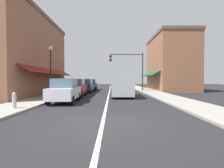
% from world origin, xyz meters
% --- Properties ---
extents(ground_plane, '(80.00, 80.00, 0.00)m').
position_xyz_m(ground_plane, '(0.00, 18.00, 0.00)').
color(ground_plane, black).
extents(sidewalk_left, '(2.60, 56.00, 0.12)m').
position_xyz_m(sidewalk_left, '(-5.50, 18.00, 0.06)').
color(sidewalk_left, gray).
rests_on(sidewalk_left, ground).
extents(sidewalk_right, '(2.60, 56.00, 0.12)m').
position_xyz_m(sidewalk_right, '(5.50, 18.00, 0.06)').
color(sidewalk_right, gray).
rests_on(sidewalk_right, ground).
extents(lane_center_stripe, '(0.14, 52.00, 0.01)m').
position_xyz_m(lane_center_stripe, '(0.00, 18.00, 0.00)').
color(lane_center_stripe, silver).
rests_on(lane_center_stripe, ground).
extents(storefront_left_block, '(6.04, 14.20, 8.74)m').
position_xyz_m(storefront_left_block, '(-9.16, 12.00, 4.37)').
color(storefront_left_block, '#8E5B42').
rests_on(storefront_left_block, ground).
extents(storefront_right_block, '(6.56, 10.20, 8.50)m').
position_xyz_m(storefront_right_block, '(9.42, 20.00, 4.25)').
color(storefront_right_block, '#8E5B42').
rests_on(storefront_right_block, ground).
extents(parked_car_nearest_left, '(1.88, 4.15, 1.77)m').
position_xyz_m(parked_car_nearest_left, '(-3.12, 5.96, 0.88)').
color(parked_car_nearest_left, silver).
rests_on(parked_car_nearest_left, ground).
extents(parked_car_second_left, '(1.83, 4.13, 1.77)m').
position_xyz_m(parked_car_second_left, '(-3.26, 10.45, 0.88)').
color(parked_car_second_left, maroon).
rests_on(parked_car_second_left, ground).
extents(parked_car_third_left, '(1.88, 4.15, 1.77)m').
position_xyz_m(parked_car_third_left, '(-3.06, 15.80, 0.88)').
color(parked_car_third_left, navy).
rests_on(parked_car_third_left, ground).
extents(parked_car_far_left, '(1.81, 4.11, 1.77)m').
position_xyz_m(parked_car_far_left, '(-3.04, 21.04, 0.88)').
color(parked_car_far_left, black).
rests_on(parked_car_far_left, ground).
extents(van_in_lane, '(2.05, 5.20, 2.12)m').
position_xyz_m(van_in_lane, '(1.33, 10.08, 1.15)').
color(van_in_lane, '#B2B7BC').
rests_on(van_in_lane, ground).
extents(traffic_signal_mast_arm, '(4.89, 0.50, 5.59)m').
position_xyz_m(traffic_signal_mast_arm, '(3.11, 17.97, 3.82)').
color(traffic_signal_mast_arm, '#333333').
rests_on(traffic_signal_mast_arm, ground).
extents(street_lamp_left_near, '(0.36, 0.36, 4.71)m').
position_xyz_m(street_lamp_left_near, '(-5.17, 8.78, 3.18)').
color(street_lamp_left_near, black).
rests_on(street_lamp_left_near, ground).
extents(fire_hydrant, '(0.22, 0.22, 0.87)m').
position_xyz_m(fire_hydrant, '(-5.03, 2.75, 0.55)').
color(fire_hydrant, '#B2B2B7').
rests_on(fire_hydrant, ground).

